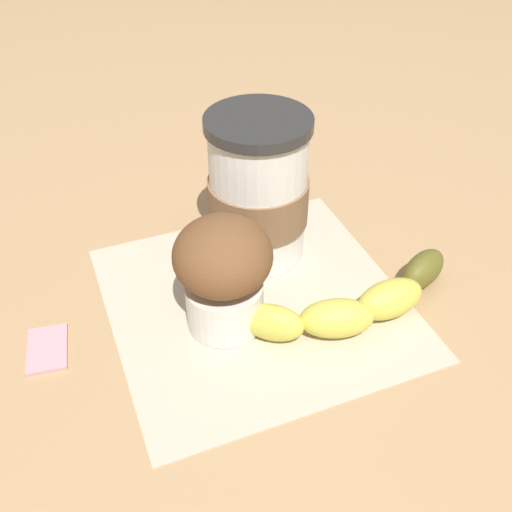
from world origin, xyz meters
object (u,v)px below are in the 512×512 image
object	(u,v)px
coffee_cup	(258,191)
sugar_packet	(47,347)
banana	(359,303)
muffin	(223,271)

from	to	relation	value
coffee_cup	sugar_packet	xyz separation A→B (m)	(0.02, -0.22, -0.07)
coffee_cup	banana	bearing A→B (deg)	9.96
banana	sugar_packet	world-z (taller)	banana
banana	sugar_packet	distance (m)	0.26
muffin	banana	bearing A→B (deg)	60.10
coffee_cup	muffin	bearing A→B (deg)	-48.33
coffee_cup	banana	xyz separation A→B (m)	(0.13, 0.02, -0.05)
muffin	sugar_packet	distance (m)	0.16
banana	coffee_cup	bearing A→B (deg)	-170.04
sugar_packet	coffee_cup	bearing A→B (deg)	94.77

